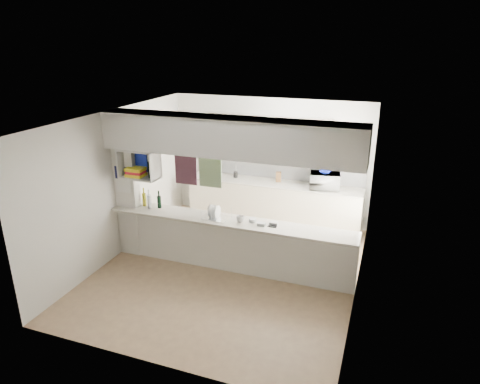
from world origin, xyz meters
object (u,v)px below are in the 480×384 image
at_px(dish_rack, 216,213).
at_px(wine_bottles, 147,200).
at_px(bowl, 325,172).
at_px(microwave, 325,181).

xyz_separation_m(dish_rack, wine_bottles, (-1.33, 0.04, 0.03)).
height_order(bowl, dish_rack, bowl).
bearing_deg(bowl, microwave, 75.90).
distance_m(bowl, wine_bottles, 3.43).
relative_size(microwave, dish_rack, 1.29).
height_order(dish_rack, wine_bottles, wine_bottles).
relative_size(dish_rack, wine_bottles, 0.86).
height_order(microwave, dish_rack, microwave).
relative_size(microwave, wine_bottles, 1.11).
xyz_separation_m(bowl, wine_bottles, (-2.77, -2.01, -0.22)).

